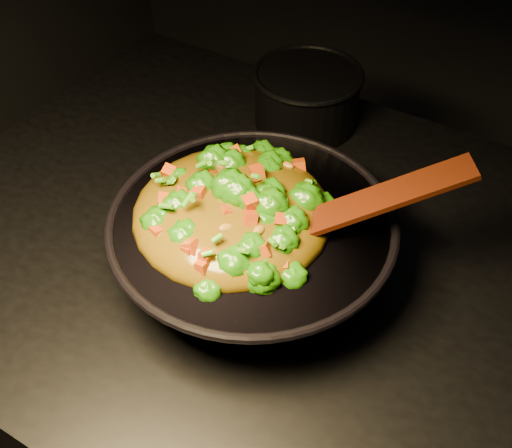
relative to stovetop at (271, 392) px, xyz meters
The scene contains 5 objects.
stovetop is the anchor object (origin of this frame).
wok 0.51m from the stovetop, 91.41° to the right, with size 0.40×0.40×0.11m, color black, non-canonical shape.
stir_fry 0.62m from the stovetop, 112.44° to the right, with size 0.28×0.28×0.10m, color #246E07, non-canonical shape.
spatula 0.63m from the stovetop, ahead, with size 0.31×0.05×0.01m, color #381603.
back_pot 0.61m from the stovetop, 110.03° to the left, with size 0.20×0.20×0.11m, color black.
Camera 1 is at (0.34, -0.62, 1.65)m, focal length 45.00 mm.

